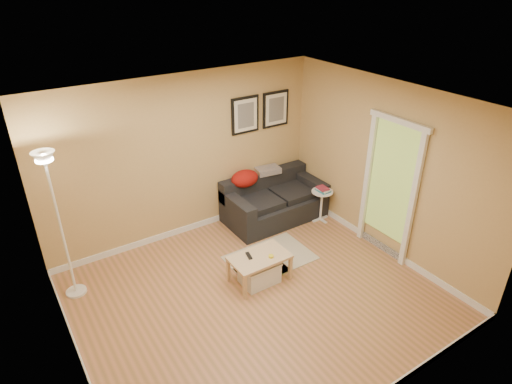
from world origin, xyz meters
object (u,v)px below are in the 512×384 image
book_stack (323,189)px  floor_lamp (62,232)px  coffee_table (259,268)px  storage_bin (259,272)px  sofa (275,199)px  side_table (321,205)px

book_stack → floor_lamp: size_ratio=0.11×
coffee_table → storage_bin: 0.06m
coffee_table → floor_lamp: (-2.22, 1.14, 0.77)m
sofa → storage_bin: size_ratio=3.26×
storage_bin → side_table: bearing=24.2°
sofa → floor_lamp: 3.44m
side_table → book_stack: book_stack is taller
book_stack → floor_lamp: floor_lamp is taller
storage_bin → side_table: side_table is taller
book_stack → floor_lamp: 4.06m
storage_bin → book_stack: book_stack is taller
storage_bin → coffee_table: bearing=55.7°
storage_bin → floor_lamp: bearing=151.9°
coffee_table → side_table: bearing=15.5°
storage_bin → book_stack: (1.82, 0.81, 0.43)m
floor_lamp → sofa: bearing=2.1°
sofa → storage_bin: sofa is taller
coffee_table → book_stack: book_stack is taller
sofa → book_stack: (0.65, -0.49, 0.22)m
sofa → side_table: sofa is taller
storage_bin → floor_lamp: 2.63m
sofa → coffee_table: size_ratio=2.10×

